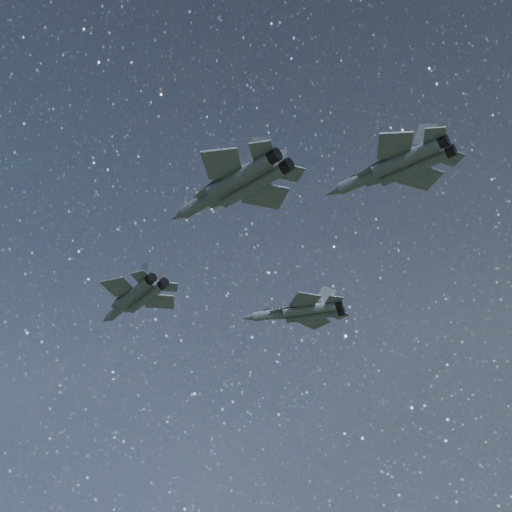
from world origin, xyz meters
The scene contains 4 objects.
jet_lead centered at (-21.72, 1.38, 148.21)m, with size 16.83×11.35×4.24m.
jet_left centered at (-5.95, 20.37, 149.50)m, with size 16.40×10.92×4.16m.
jet_right centered at (6.35, -12.67, 145.69)m, with size 17.57×12.31×4.43m.
jet_slot centered at (21.16, -3.71, 147.29)m, with size 15.61×11.14×3.99m.
Camera 1 is at (41.71, -59.19, 96.94)m, focal length 50.00 mm.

